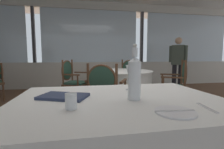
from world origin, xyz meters
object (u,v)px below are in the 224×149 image
at_px(dining_chair_1_0, 105,91).
at_px(dining_chair_1_1, 177,82).
at_px(wine_glass, 130,73).
at_px(menu_book, 64,96).
at_px(dining_chair_1_2, 129,75).
at_px(dining_chair_1_3, 72,78).
at_px(water_bottle, 134,77).
at_px(side_plate, 175,112).
at_px(water_tumbler, 71,101).
at_px(diner_person_1, 178,61).

bearing_deg(dining_chair_1_0, dining_chair_1_1, -45.17).
distance_m(wine_glass, menu_book, 0.57).
distance_m(wine_glass, dining_chair_1_0, 1.01).
distance_m(dining_chair_1_1, dining_chair_1_2, 1.53).
bearing_deg(dining_chair_1_3, menu_book, -63.03).
bearing_deg(water_bottle, dining_chair_1_3, 101.13).
relative_size(side_plate, menu_book, 0.65).
bearing_deg(dining_chair_1_3, water_bottle, -53.44).
height_order(wine_glass, water_tumbler, wine_glass).
xyz_separation_m(wine_glass, diner_person_1, (2.51, 3.29, 0.01)).
height_order(dining_chair_1_0, diner_person_1, diner_person_1).
bearing_deg(dining_chair_1_3, dining_chair_1_1, 0.00).
xyz_separation_m(dining_chair_1_0, dining_chair_1_1, (1.44, 0.51, 0.01)).
bearing_deg(menu_book, diner_person_1, 71.18).
xyz_separation_m(side_plate, menu_book, (-0.59, 0.43, 0.01)).
relative_size(dining_chair_1_1, dining_chair_1_2, 1.02).
distance_m(water_bottle, dining_chair_1_2, 3.35).
distance_m(water_tumbler, dining_chair_1_2, 3.59).
bearing_deg(water_bottle, side_plate, -66.02).
bearing_deg(dining_chair_1_3, water_tumbler, -61.85).
distance_m(water_bottle, menu_book, 0.50).
relative_size(side_plate, wine_glass, 0.97).
bearing_deg(dining_chair_1_1, dining_chair_1_2, -44.95).
xyz_separation_m(wine_glass, water_tumbler, (-0.46, -0.44, -0.10)).
relative_size(water_bottle, water_tumbler, 4.20).
xyz_separation_m(dining_chair_1_2, diner_person_1, (1.67, 0.40, 0.36)).
distance_m(menu_book, dining_chair_1_2, 3.37).
distance_m(side_plate, dining_chair_1_2, 3.59).
relative_size(water_tumbler, diner_person_1, 0.05).
bearing_deg(dining_chair_1_0, dining_chair_1_3, 45.16).
bearing_deg(wine_glass, side_plate, -84.05).
relative_size(menu_book, dining_chair_1_3, 0.33).
distance_m(water_tumbler, dining_chair_1_1, 2.64).
xyz_separation_m(water_tumbler, diner_person_1, (2.97, 3.73, 0.11)).
bearing_deg(dining_chair_1_2, side_plate, 12.89).
height_order(dining_chair_1_1, dining_chair_1_2, dining_chair_1_1).
distance_m(dining_chair_1_2, dining_chair_1_3, 1.53).
distance_m(dining_chair_1_0, dining_chair_1_1, 1.52).
xyz_separation_m(side_plate, water_tumbler, (-0.53, 0.16, 0.04)).
bearing_deg(side_plate, water_tumbler, 162.75).
distance_m(menu_book, dining_chair_1_0, 1.23).
relative_size(dining_chair_1_1, dining_chair_1_3, 1.01).
bearing_deg(dining_chair_1_3, dining_chair_1_2, 44.95).
distance_m(dining_chair_1_1, diner_person_1, 2.19).
relative_size(side_plate, dining_chair_1_0, 0.22).
relative_size(water_bottle, menu_book, 1.16).
bearing_deg(diner_person_1, dining_chair_1_0, 172.45).
height_order(water_tumbler, dining_chair_1_0, dining_chair_1_0).
height_order(wine_glass, diner_person_1, diner_person_1).
distance_m(side_plate, water_bottle, 0.35).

